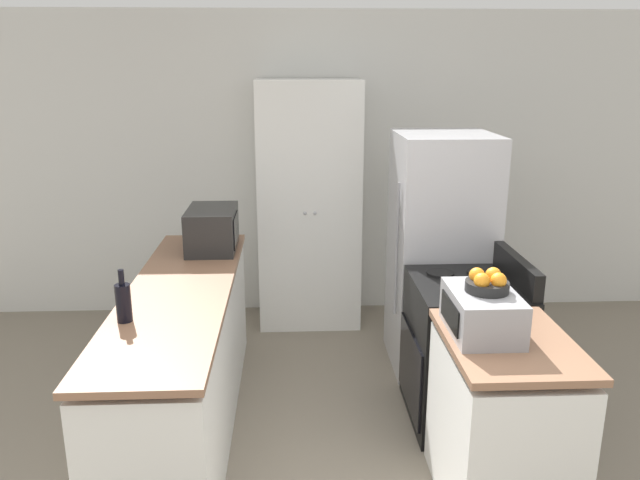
# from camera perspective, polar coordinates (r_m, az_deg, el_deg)

# --- Properties ---
(wall_back) EXTENTS (7.00, 0.06, 2.60)m
(wall_back) POSITION_cam_1_polar(r_m,az_deg,el_deg) (5.48, -0.72, 6.73)
(wall_back) COLOR silver
(wall_back) RESTS_ON ground_plane
(counter_left) EXTENTS (0.60, 2.37, 0.90)m
(counter_left) POSITION_cam_1_polar(r_m,az_deg,el_deg) (3.92, -12.36, -10.76)
(counter_left) COLOR silver
(counter_left) RESTS_ON ground_plane
(counter_right) EXTENTS (0.60, 0.81, 0.90)m
(counter_right) POSITION_cam_1_polar(r_m,az_deg,el_deg) (3.35, 16.32, -15.98)
(counter_right) COLOR silver
(counter_right) RESTS_ON ground_plane
(pantry_cabinet) EXTENTS (0.84, 0.56, 2.05)m
(pantry_cabinet) POSITION_cam_1_polar(r_m,az_deg,el_deg) (5.22, -1.01, 3.18)
(pantry_cabinet) COLOR white
(pantry_cabinet) RESTS_ON ground_plane
(stove) EXTENTS (0.66, 0.74, 1.06)m
(stove) POSITION_cam_1_polar(r_m,az_deg,el_deg) (4.01, 12.99, -9.80)
(stove) COLOR black
(stove) RESTS_ON ground_plane
(refrigerator) EXTENTS (0.69, 0.73, 1.71)m
(refrigerator) POSITION_cam_1_polar(r_m,az_deg,el_deg) (4.57, 10.89, -1.14)
(refrigerator) COLOR #B7B7BC
(refrigerator) RESTS_ON ground_plane
(microwave) EXTENTS (0.34, 0.50, 0.30)m
(microwave) POSITION_cam_1_polar(r_m,az_deg,el_deg) (4.44, -9.81, 0.99)
(microwave) COLOR black
(microwave) RESTS_ON counter_left
(wine_bottle) EXTENTS (0.08, 0.08, 0.28)m
(wine_bottle) POSITION_cam_1_polar(r_m,az_deg,el_deg) (3.32, -17.53, -5.40)
(wine_bottle) COLOR black
(wine_bottle) RESTS_ON counter_left
(toaster_oven) EXTENTS (0.32, 0.45, 0.21)m
(toaster_oven) POSITION_cam_1_polar(r_m,az_deg,el_deg) (3.14, 14.59, -6.43)
(toaster_oven) COLOR #939399
(toaster_oven) RESTS_ON counter_right
(fruit_bowl) EXTENTS (0.21, 0.21, 0.11)m
(fruit_bowl) POSITION_cam_1_polar(r_m,az_deg,el_deg) (3.09, 15.05, -3.78)
(fruit_bowl) COLOR black
(fruit_bowl) RESTS_ON toaster_oven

